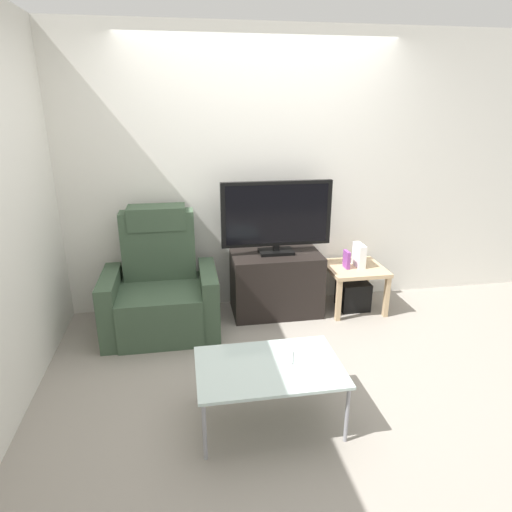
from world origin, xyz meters
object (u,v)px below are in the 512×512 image
Objects in this scene: recliner_armchair at (161,290)px; book_upright at (347,259)px; coffee_table at (269,369)px; tv_stand at (276,283)px; subwoofer_box at (353,294)px; television at (277,216)px; side_table at (355,273)px; game_console at (359,255)px; cell_phone at (287,357)px.

book_upright is at bearing 8.87° from recliner_armchair.
recliner_armchair is 1.54m from coffee_table.
recliner_armchair is at bearing -171.93° from tv_stand.
subwoofer_box is 0.31× the size of coffee_table.
recliner_armchair is 1.76m from book_upright.
television reaches higher than side_table.
tv_stand is at bearing 177.61° from game_console.
subwoofer_box is at bearing -135.00° from side_table.
side_table is at bearing 9.33° from recliner_armchair.
game_console is at bearing 51.52° from coffee_table.
tv_stand reaches higher than coffee_table.
recliner_armchair reaches higher than book_upright.
side_table is (0.77, -0.06, -0.59)m from television.
tv_stand is 0.85m from game_console.
television reaches higher than game_console.
book_upright reaches higher than coffee_table.
television is 1.24m from recliner_armchair.
book_upright reaches higher than subwoofer_box.
side_table is at bearing 52.17° from coffee_table.
recliner_armchair is 7.20× the size of cell_phone.
television reaches higher than recliner_armchair.
side_table reaches higher than cell_phone.
coffee_table is (-1.05, -1.46, -0.15)m from book_upright.
television is 1.14× the size of coffee_table.
side_table is (1.85, 0.11, -0.00)m from recliner_armchair.
recliner_armchair is 4.88× the size of game_console.
tv_stand is at bearing 174.59° from book_upright.
side_table is at bearing 45.00° from subwoofer_box.
recliner_armchair reaches higher than game_console.
television is 1.90× the size of side_table.
tv_stand reaches higher than cell_phone.
cell_phone reaches higher than coffee_table.
book_upright reaches higher than cell_phone.
cell_phone is at bearing -126.44° from game_console.
television is at bearing 175.39° from side_table.
tv_stand is at bearing 95.82° from cell_phone.
cell_phone is (-1.05, -1.42, -0.14)m from game_console.
subwoofer_box is 1.88m from coffee_table.
side_table is 0.18m from book_upright.
recliner_armchair reaches higher than coffee_table.
recliner_armchair is at bearing -176.63° from side_table.
coffee_table is (-0.37, -1.52, 0.08)m from tv_stand.
book_upright is at bearing -168.69° from subwoofer_box.
television is 3.65× the size of subwoofer_box.
game_console is (0.81, -0.03, 0.25)m from tv_stand.
side_table is at bearing -3.24° from tv_stand.
book_upright is at bearing 71.94° from cell_phone.
coffee_table is (-1.15, -1.48, 0.23)m from subwoofer_box.
cell_phone is at bearing -125.71° from side_table.
tv_stand is 0.66m from television.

